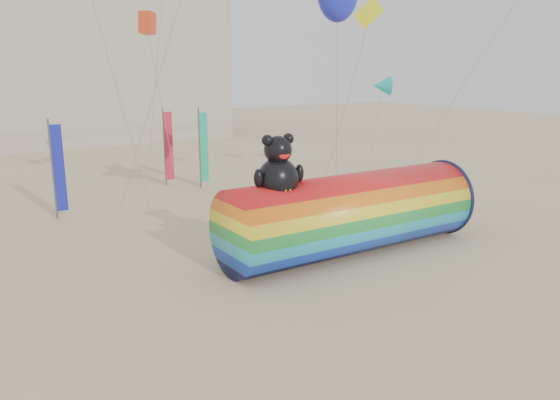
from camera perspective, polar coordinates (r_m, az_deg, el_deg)
ground at (r=21.57m, az=1.06°, el=-7.17°), size 160.00×160.00×0.00m
windsock_assembly at (r=23.15m, az=7.43°, el=-1.20°), size 11.64×3.55×5.37m
kite_handler at (r=27.10m, az=11.16°, el=-1.27°), size 0.71×0.67×1.63m
fabric_bundle at (r=26.50m, az=13.11°, el=-3.15°), size 2.62×1.35×0.41m
festival_banners at (r=34.20m, az=-13.50°, el=4.79°), size 10.22×4.83×5.20m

